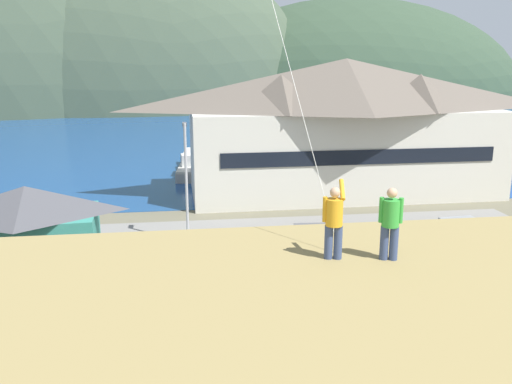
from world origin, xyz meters
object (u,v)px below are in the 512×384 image
Objects in this scene: moored_boat_outer_mooring at (259,158)px; person_kite_flyer at (334,220)px; parked_car_mid_row_center at (232,304)px; parked_car_mid_row_near at (401,295)px; parked_car_corner_spot at (48,319)px; moored_boat_wharfside at (194,167)px; parking_light_pole at (186,175)px; wharf_dock at (230,166)px; parked_car_front_row_end at (462,234)px; person_companion at (390,221)px; storage_shed_near_lot at (29,230)px; parked_car_front_row_silver at (312,242)px; moored_boat_inner_slip at (194,162)px; harbor_lodge at (345,124)px.

moored_boat_outer_mooring is 44.71m from person_kite_flyer.
parked_car_mid_row_center is at bearing 100.72° from person_kite_flyer.
person_kite_flyer is (-5.66, -8.72, 6.21)m from parked_car_mid_row_near.
parked_car_corner_spot and parked_car_mid_row_near have the same top height.
person_kite_flyer is at bearing -86.44° from moored_boat_wharfside.
parked_car_mid_row_near is 0.59× the size of parking_light_pole.
person_kite_flyer reaches higher than wharf_dock.
person_kite_flyer is (8.90, -8.48, 6.21)m from parked_car_corner_spot.
person_companion reaches higher than parked_car_front_row_end.
moored_boat_wharfside is 1.19× the size of parking_light_pole.
storage_shed_near_lot is 4.05× the size of person_kite_flyer.
parked_car_mid_row_near is 0.99× the size of parked_car_front_row_silver.
moored_boat_inner_slip is 26.98m from parked_car_front_row_silver.
parked_car_front_row_silver is (-8.91, -0.14, 0.00)m from parked_car_front_row_end.
moored_boat_outer_mooring is 1.39× the size of parked_car_front_row_silver.
parking_light_pole reaches higher than moored_boat_inner_slip.
parking_light_pole is at bearing 167.23° from parked_car_front_row_end.
parked_car_mid_row_center is 0.99× the size of parked_car_front_row_end.
moored_boat_inner_slip is at bearing 86.40° from moored_boat_wharfside.
parked_car_front_row_silver is 0.60× the size of parking_light_pole.
parking_light_pole reaches higher than wharf_dock.
wharf_dock is 42.87m from person_companion.
moored_boat_outer_mooring is at bearing 110.94° from harbor_lodge.
moored_boat_inner_slip is at bearing 79.00° from parked_car_corner_spot.
moored_boat_inner_slip is 42.90m from person_kite_flyer.
moored_boat_inner_slip is 22.93m from parking_light_pole.
parked_car_front_row_end is 2.49× the size of person_companion.
person_companion is at bearing -116.06° from parked_car_mid_row_near.
wharf_dock is at bearing 90.07° from person_companion.
moored_boat_wharfside is 2.00× the size of parked_car_mid_row_center.
storage_shed_near_lot reaches higher than moored_boat_wharfside.
person_companion is at bearing -97.78° from parked_car_front_row_silver.
wharf_dock is at bearing -4.19° from moored_boat_inner_slip.
parked_car_front_row_end is at bearing 47.68° from parked_car_mid_row_near.
person_kite_flyer is at bearing -102.35° from parked_car_front_row_silver.
person_kite_flyer is (1.66, -8.77, 6.21)m from parked_car_mid_row_center.
parked_car_mid_row_near is at bearing -50.74° from parking_light_pole.
parked_car_front_row_silver is (5.82, -26.34, 0.34)m from moored_boat_inner_slip.
moored_boat_wharfside and moored_boat_outer_mooring have the same top height.
parked_car_front_row_silver is at bearing 77.65° from person_kite_flyer.
person_kite_flyer is (2.32, -42.33, 6.55)m from moored_boat_inner_slip.
parked_car_mid_row_near is at bearing -22.78° from storage_shed_near_lot.
parking_light_pole is (-4.54, -22.38, 3.90)m from wharf_dock.
moored_boat_wharfside is (8.89, 23.97, -1.74)m from storage_shed_near_lot.
parked_car_front_row_silver is (5.98, -23.86, 0.34)m from moored_boat_wharfside.
storage_shed_near_lot is at bearing -144.84° from harbor_lodge.
parked_car_front_row_end and parked_car_mid_row_near have the same top height.
parked_car_front_row_end and parked_car_front_row_silver have the same top height.
moored_boat_outer_mooring and moored_boat_inner_slip have the same top height.
wharf_dock is at bearing 85.04° from parked_car_mid_row_center.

